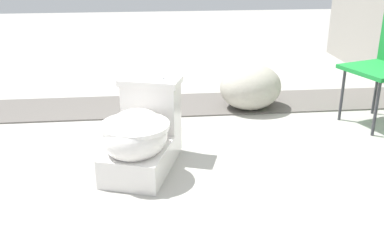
% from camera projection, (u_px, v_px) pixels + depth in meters
% --- Properties ---
extents(ground_plane, '(14.00, 14.00, 0.00)m').
position_uv_depth(ground_plane, '(143.00, 172.00, 2.67)').
color(ground_plane, '#A8A59E').
extents(gravel_strip, '(0.56, 8.00, 0.01)m').
position_uv_depth(gravel_strip, '(202.00, 104.00, 3.80)').
color(gravel_strip, '#605B56').
rests_on(gravel_strip, ground).
extents(toilet, '(0.71, 0.55, 0.52)m').
position_uv_depth(toilet, '(141.00, 135.00, 2.63)').
color(toilet, white).
rests_on(toilet, ground).
extents(boulder_near, '(0.55, 0.61, 0.37)m').
position_uv_depth(boulder_near, '(251.00, 87.00, 3.64)').
color(boulder_near, '#ADA899').
rests_on(boulder_near, ground).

